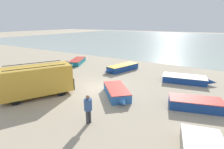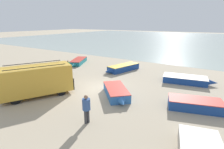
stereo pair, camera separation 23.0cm
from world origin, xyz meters
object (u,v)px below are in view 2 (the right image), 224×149
fishing_rowboat_1 (122,68)px  fisherman_0 (86,107)px  fishing_rowboat_2 (186,80)px  parked_van (37,80)px  fishing_rowboat_6 (78,61)px  fishing_rowboat_4 (48,71)px  fisherman_1 (68,66)px  fishing_rowboat_5 (197,104)px  fishing_rowboat_0 (116,92)px

fishing_rowboat_1 → fisherman_0: bearing=34.6°
fishing_rowboat_2 → parked_van: bearing=-145.1°
fishing_rowboat_6 → fishing_rowboat_1: bearing=64.1°
fishing_rowboat_1 → fishing_rowboat_4: (-6.18, -5.42, -0.02)m
fisherman_0 → fisherman_1: (-7.54, 5.98, -0.02)m
fishing_rowboat_5 → fishing_rowboat_0: bearing=174.2°
fishing_rowboat_0 → fishing_rowboat_2: fishing_rowboat_0 is taller
fishing_rowboat_5 → fisherman_0: 7.10m
fisherman_1 → parked_van: bearing=-10.2°
fishing_rowboat_6 → fisherman_0: bearing=18.5°
fishing_rowboat_4 → fisherman_1: size_ratio=2.19×
fishing_rowboat_2 → fishing_rowboat_5: bearing=-83.4°
fishing_rowboat_0 → fishing_rowboat_4: bearing=-140.9°
fisherman_1 → fishing_rowboat_4: bearing=-103.1°
fishing_rowboat_0 → fisherman_1: (-7.05, 1.97, 0.65)m
fishing_rowboat_1 → fishing_rowboat_2: 7.06m
fishing_rowboat_5 → fisherman_1: fisherman_1 is taller
fishing_rowboat_5 → fisherman_0: fisherman_0 is taller
parked_van → fishing_rowboat_6: 10.85m
fishing_rowboat_0 → fishing_rowboat_6: bearing=-166.9°
fishing_rowboat_4 → parked_van: bearing=-88.3°
fishing_rowboat_1 → fishing_rowboat_5: fishing_rowboat_1 is taller
fishing_rowboat_5 → fisherman_0: size_ratio=2.45×
fishing_rowboat_5 → parked_van: bearing=-175.6°
fisherman_1 → fishing_rowboat_2: bearing=79.7°
fisherman_0 → fisherman_1: size_ratio=1.02×
fishing_rowboat_1 → fisherman_0: size_ratio=2.95×
fishing_rowboat_5 → fisherman_0: (-4.95, -5.04, 0.67)m
fishing_rowboat_6 → fisherman_0: 14.95m
fishing_rowboat_0 → fishing_rowboat_4: (-9.35, 1.23, -0.01)m
fisherman_1 → fishing_rowboat_6: bearing=-178.6°
parked_van → fishing_rowboat_4: parked_van is taller
fishing_rowboat_0 → parked_van: bearing=-102.9°
parked_van → fishing_rowboat_1: size_ratio=1.09×
fishing_rowboat_1 → fishing_rowboat_0: bearing=41.2°
fishing_rowboat_0 → fishing_rowboat_5: 5.54m
parked_van → fishing_rowboat_1: 9.92m
fishing_rowboat_0 → fishing_rowboat_6: size_ratio=0.75×
fishing_rowboat_0 → fishing_rowboat_4: size_ratio=0.99×
fishing_rowboat_4 → fisherman_0: size_ratio=2.14×
fishing_rowboat_2 → fishing_rowboat_6: 13.89m
fishing_rowboat_0 → fisherman_0: size_ratio=2.12×
fishing_rowboat_1 → fishing_rowboat_5: bearing=72.5°
fishing_rowboat_6 → fisherman_1: (2.96, -4.65, 0.68)m
parked_van → fishing_rowboat_4: (-4.21, 4.26, -0.94)m
fishing_rowboat_5 → fisherman_1: (-12.49, 0.94, 0.65)m
fisherman_0 → fishing_rowboat_1: bearing=125.2°
fishing_rowboat_5 → fisherman_1: 12.55m
fishing_rowboat_1 → fishing_rowboat_6: (-6.84, -0.03, -0.04)m
fishing_rowboat_4 → fisherman_0: bearing=-71.0°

